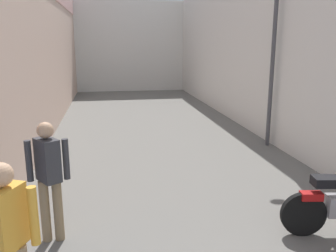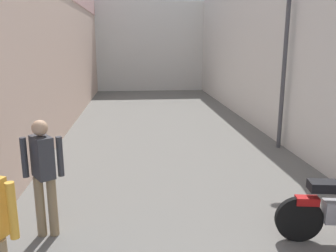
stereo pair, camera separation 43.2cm
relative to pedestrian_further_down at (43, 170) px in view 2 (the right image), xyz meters
The scene contains 6 objects.
ground_plane 3.67m from the pedestrian_further_down, 55.30° to the left, with size 35.01×35.01×0.00m, color #66635E.
building_left 5.58m from the pedestrian_further_down, 101.03° to the left, with size 0.45×19.01×6.83m.
building_right 7.20m from the pedestrian_further_down, 44.49° to the left, with size 0.45×19.01×5.06m.
building_far_end 15.62m from the pedestrian_further_down, 82.53° to the left, with size 8.57×2.00×4.60m, color silver.
pedestrian_further_down is the anchor object (origin of this frame).
street_lamp 6.14m from the pedestrian_further_down, 38.52° to the left, with size 0.79×0.18×4.80m.
Camera 2 is at (-0.84, 0.18, 2.50)m, focal length 37.87 mm.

